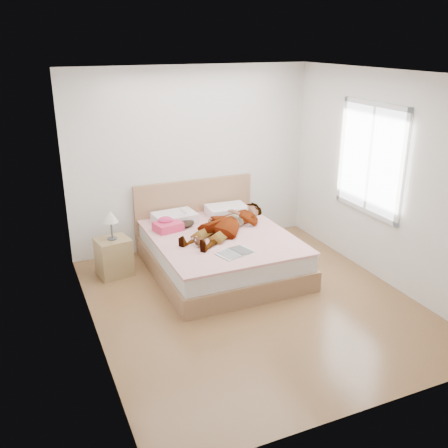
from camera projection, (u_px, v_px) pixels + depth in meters
name	position (u px, v px, depth m)	size (l,w,h in m)	color
ground	(253.00, 303.00, 5.89)	(4.00, 4.00, 0.00)	#53361A
woman	(228.00, 220.00, 6.71)	(0.64, 1.72, 0.24)	white
hair	(178.00, 221.00, 6.91)	(0.44, 0.54, 0.08)	black
phone	(183.00, 211.00, 6.84)	(0.05, 0.10, 0.01)	silver
room_shell	(370.00, 159.00, 6.28)	(4.00, 4.00, 4.00)	white
bed	(219.00, 249.00, 6.68)	(1.80, 2.08, 1.00)	olive
towel	(167.00, 225.00, 6.67)	(0.40, 0.35, 0.18)	#F5426E
magazine	(235.00, 253.00, 5.97)	(0.48, 0.38, 0.03)	white
coffee_mug	(199.00, 243.00, 6.17)	(0.12, 0.09, 0.09)	white
plush_toy	(199.00, 242.00, 6.16)	(0.17, 0.22, 0.11)	black
nightstand	(114.00, 254.00, 6.49)	(0.46, 0.42, 0.89)	olive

